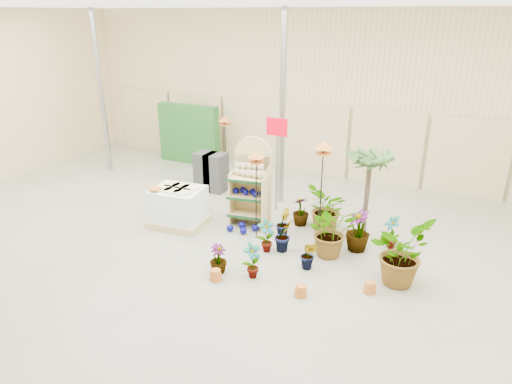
# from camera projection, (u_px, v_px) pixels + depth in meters

# --- Properties ---
(room) EXTENTS (15.20, 12.10, 4.70)m
(room) POSITION_uv_depth(u_px,v_px,m) (227.00, 138.00, 8.34)
(room) COLOR slate
(room) RESTS_ON ground
(display_shelf) EXTENTS (0.89, 0.64, 1.95)m
(display_shelf) POSITION_uv_depth(u_px,v_px,m) (251.00, 185.00, 9.83)
(display_shelf) COLOR tan
(display_shelf) RESTS_ON ground
(teddy_bears) EXTENTS (0.73, 0.20, 0.32)m
(teddy_bears) POSITION_uv_depth(u_px,v_px,m) (251.00, 171.00, 9.62)
(teddy_bears) COLOR #C6B78F
(teddy_bears) RESTS_ON display_shelf
(gazing_balls_shelf) EXTENTS (0.72, 0.25, 0.14)m
(gazing_balls_shelf) POSITION_uv_depth(u_px,v_px,m) (249.00, 192.00, 9.78)
(gazing_balls_shelf) COLOR #050664
(gazing_balls_shelf) RESTS_ON display_shelf
(gazing_balls_floor) EXTENTS (0.63, 0.39, 0.15)m
(gazing_balls_floor) POSITION_uv_depth(u_px,v_px,m) (243.00, 228.00, 9.72)
(gazing_balls_floor) COLOR #050664
(gazing_balls_floor) RESTS_ON ground
(pallet_stack) EXTENTS (1.26, 1.09, 0.87)m
(pallet_stack) POSITION_uv_depth(u_px,v_px,m) (178.00, 206.00, 9.93)
(pallet_stack) COLOR tan
(pallet_stack) RESTS_ON ground
(charcoal_planters) EXTENTS (0.80, 0.50, 1.00)m
(charcoal_planters) POSITION_uv_depth(u_px,v_px,m) (211.00, 172.00, 11.86)
(charcoal_planters) COLOR #262627
(charcoal_planters) RESTS_ON ground
(trellis_stock) EXTENTS (2.00, 0.30, 1.80)m
(trellis_stock) POSITION_uv_depth(u_px,v_px,m) (189.00, 134.00, 13.96)
(trellis_stock) COLOR #1F5921
(trellis_stock) RESTS_ON ground
(offer_sign) EXTENTS (0.50, 0.08, 2.20)m
(offer_sign) POSITION_uv_depth(u_px,v_px,m) (277.00, 146.00, 10.26)
(offer_sign) COLOR gray
(offer_sign) RESTS_ON ground
(bird_table_front) EXTENTS (0.34, 0.34, 1.88)m
(bird_table_front) POSITION_uv_depth(u_px,v_px,m) (256.00, 157.00, 8.83)
(bird_table_front) COLOR black
(bird_table_front) RESTS_ON ground
(bird_table_right) EXTENTS (0.34, 0.34, 2.13)m
(bird_table_right) POSITION_uv_depth(u_px,v_px,m) (323.00, 149.00, 8.51)
(bird_table_right) COLOR black
(bird_table_right) RESTS_ON ground
(bird_table_back) EXTENTS (0.34, 0.34, 1.79)m
(bird_table_back) POSITION_uv_depth(u_px,v_px,m) (225.00, 121.00, 12.25)
(bird_table_back) COLOR black
(bird_table_back) RESTS_ON ground
(palm) EXTENTS (0.70, 0.70, 1.87)m
(palm) POSITION_uv_depth(u_px,v_px,m) (370.00, 159.00, 9.17)
(palm) COLOR #46382A
(palm) RESTS_ON ground
(potted_plant_0) EXTENTS (0.41, 0.43, 0.68)m
(potted_plant_0) POSITION_uv_depth(u_px,v_px,m) (266.00, 236.00, 8.79)
(potted_plant_0) COLOR #325925
(potted_plant_0) RESTS_ON ground
(potted_plant_1) EXTENTS (0.45, 0.48, 0.68)m
(potted_plant_1) POSITION_uv_depth(u_px,v_px,m) (284.00, 235.00, 8.84)
(potted_plant_1) COLOR #325925
(potted_plant_1) RESTS_ON ground
(potted_plant_2) EXTENTS (1.20, 1.18, 1.01)m
(potted_plant_2) POSITION_uv_depth(u_px,v_px,m) (331.00, 231.00, 8.62)
(potted_plant_2) COLOR #325925
(potted_plant_2) RESTS_ON ground
(potted_plant_3) EXTENTS (0.66, 0.66, 0.85)m
(potted_plant_3) POSITION_uv_depth(u_px,v_px,m) (358.00, 230.00, 8.83)
(potted_plant_3) COLOR #325925
(potted_plant_3) RESTS_ON ground
(potted_plant_4) EXTENTS (0.42, 0.45, 0.70)m
(potted_plant_4) POSITION_uv_depth(u_px,v_px,m) (392.00, 232.00, 8.92)
(potted_plant_4) COLOR #325925
(potted_plant_4) RESTS_ON ground
(potted_plant_5) EXTENTS (0.33, 0.38, 0.61)m
(potted_plant_5) POSITION_uv_depth(u_px,v_px,m) (283.00, 223.00, 9.43)
(potted_plant_5) COLOR #325925
(potted_plant_5) RESTS_ON ground
(potted_plant_6) EXTENTS (0.99, 1.08, 1.02)m
(potted_plant_6) POSITION_uv_depth(u_px,v_px,m) (327.00, 209.00, 9.56)
(potted_plant_6) COLOR #325925
(potted_plant_6) RESTS_ON ground
(potted_plant_7) EXTENTS (0.36, 0.36, 0.54)m
(potted_plant_7) POSITION_uv_depth(u_px,v_px,m) (218.00, 259.00, 8.11)
(potted_plant_7) COLOR #325925
(potted_plant_7) RESTS_ON ground
(potted_plant_8) EXTENTS (0.36, 0.42, 0.67)m
(potted_plant_8) POSITION_uv_depth(u_px,v_px,m) (252.00, 261.00, 7.92)
(potted_plant_8) COLOR #325925
(potted_plant_8) RESTS_ON ground
(potted_plant_9) EXTENTS (0.33, 0.28, 0.57)m
(potted_plant_9) POSITION_uv_depth(u_px,v_px,m) (309.00, 255.00, 8.21)
(potted_plant_9) COLOR #325925
(potted_plant_9) RESTS_ON ground
(potted_plant_10) EXTENTS (1.08, 1.19, 1.16)m
(potted_plant_10) POSITION_uv_depth(u_px,v_px,m) (400.00, 252.00, 7.71)
(potted_plant_10) COLOR #325925
(potted_plant_10) RESTS_ON ground
(potted_plant_11) EXTENTS (0.52, 0.52, 0.66)m
(potted_plant_11) POSITION_uv_depth(u_px,v_px,m) (301.00, 211.00, 9.94)
(potted_plant_11) COLOR #325925
(potted_plant_11) RESTS_ON ground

